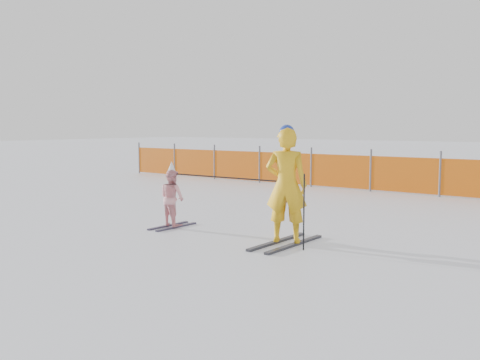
# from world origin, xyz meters

# --- Properties ---
(ground) EXTENTS (120.00, 120.00, 0.00)m
(ground) POSITION_xyz_m (0.00, 0.00, 0.00)
(ground) COLOR white
(ground) RESTS_ON ground
(adult) EXTENTS (0.80, 1.63, 1.95)m
(adult) POSITION_xyz_m (0.93, 0.52, 0.97)
(adult) COLOR black
(adult) RESTS_ON ground
(child) EXTENTS (0.57, 1.04, 1.26)m
(child) POSITION_xyz_m (-1.60, 0.46, 0.57)
(child) COLOR black
(child) RESTS_ON ground
(ski_poles) EXTENTS (2.86, 0.22, 1.20)m
(ski_poles) POSITION_xyz_m (0.26, 0.43, 0.88)
(ski_poles) COLOR black
(ski_poles) RESTS_ON ground
(safety_fence) EXTENTS (17.54, 0.06, 1.25)m
(safety_fence) POSITION_xyz_m (-2.20, 8.01, 0.56)
(safety_fence) COLOR #595960
(safety_fence) RESTS_ON ground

